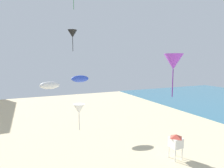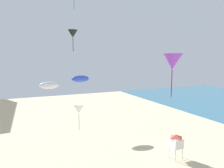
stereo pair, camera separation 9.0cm
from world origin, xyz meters
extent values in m
cylinder|color=white|center=(7.52, 17.30, 0.60)|extent=(0.10, 0.10, 1.20)
cylinder|color=white|center=(8.42, 17.30, 0.60)|extent=(0.10, 0.10, 1.20)
cylinder|color=white|center=(7.52, 18.20, 0.60)|extent=(0.10, 0.10, 1.20)
cylinder|color=white|center=(8.42, 18.20, 0.60)|extent=(0.10, 0.10, 1.20)
cube|color=white|center=(7.97, 17.75, 1.70)|extent=(1.10, 1.10, 1.00)
pyramid|color=#D14C3D|center=(7.97, 17.75, 2.38)|extent=(1.10, 1.10, 0.35)
cone|color=white|center=(-1.81, 17.95, 6.12)|extent=(0.92, 0.92, 0.75)
cylinder|color=#A4A4A4|center=(-1.81, 17.95, 5.08)|extent=(0.05, 0.05, 1.34)
cylinder|color=#277C35|center=(1.72, 34.01, 18.83)|extent=(0.08, 0.08, 2.00)
ellipsoid|color=white|center=(-3.99, 17.46, 8.14)|extent=(1.34, 0.37, 0.52)
ellipsoid|color=blue|center=(1.62, 30.61, 7.32)|extent=(2.55, 0.71, 0.99)
cone|color=purple|center=(0.55, 10.25, 9.78)|extent=(0.85, 0.85, 0.70)
cylinder|color=#63278B|center=(0.55, 10.25, 8.81)|extent=(0.05, 0.05, 1.24)
cone|color=black|center=(0.39, 29.34, 13.47)|extent=(1.24, 1.24, 1.01)
cylinder|color=black|center=(0.39, 29.34, 12.06)|extent=(0.07, 0.07, 1.80)
camera|label=1|loc=(-5.43, 3.58, 9.77)|focal=30.65mm
camera|label=2|loc=(-5.35, 3.54, 9.77)|focal=30.65mm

